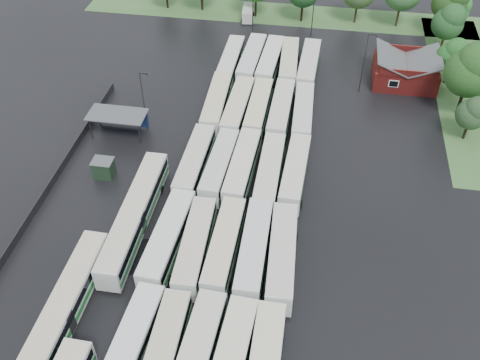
# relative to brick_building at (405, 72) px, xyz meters

# --- Properties ---
(ground) EXTENTS (160.00, 160.00, 0.00)m
(ground) POSITION_rel_brick_building_xyz_m (-24.00, -42.77, -1.87)
(ground) COLOR black
(ground) RESTS_ON ground
(brick_building) EXTENTS (10.07, 8.60, 5.39)m
(brick_building) POSITION_rel_brick_building_xyz_m (0.00, 0.00, 0.00)
(brick_building) COLOR maroon
(brick_building) RESTS_ON ground
(wash_shed) EXTENTS (8.20, 4.20, 3.58)m
(wash_shed) POSITION_rel_brick_building_xyz_m (-41.20, -20.74, 1.12)
(wash_shed) COLOR #2D2D30
(wash_shed) RESTS_ON ground
(utility_hut) EXTENTS (2.70, 2.20, 2.62)m
(utility_hut) POSITION_rel_brick_building_xyz_m (-40.20, -30.17, -0.55)
(utility_hut) COLOR black
(utility_hut) RESTS_ON ground
(grass_strip_north) EXTENTS (80.00, 10.00, 0.01)m
(grass_strip_north) POSITION_rel_brick_building_xyz_m (-22.00, 22.03, -1.86)
(grass_strip_north) COLOR #416E34
(grass_strip_north) RESTS_ON ground
(grass_strip_east) EXTENTS (10.00, 50.00, 0.01)m
(grass_strip_east) POSITION_rel_brick_building_xyz_m (10.00, 0.03, -1.86)
(grass_strip_east) COLOR #416E34
(grass_strip_east) RESTS_ON ground
(west_fence) EXTENTS (0.10, 50.00, 1.20)m
(west_fence) POSITION_rel_brick_building_xyz_m (-46.20, -34.77, -1.27)
(west_fence) COLOR #2D2D30
(west_fence) RESTS_ON ground
(bus_r1c0) EXTENTS (3.42, 13.19, 3.64)m
(bus_r1c0) POSITION_rel_brick_building_xyz_m (-28.33, -55.06, 0.14)
(bus_r1c0) COLOR silver
(bus_r1c0) RESTS_ON ground
(bus_r1c1) EXTENTS (2.87, 12.68, 3.52)m
(bus_r1c1) POSITION_rel_brick_building_xyz_m (-25.12, -55.09, 0.07)
(bus_r1c1) COLOR silver
(bus_r1c1) RESTS_ON ground
(bus_r1c2) EXTENTS (3.45, 13.45, 3.71)m
(bus_r1c2) POSITION_rel_brick_building_xyz_m (-22.03, -55.07, 0.17)
(bus_r1c2) COLOR silver
(bus_r1c2) RESTS_ON ground
(bus_r2c0) EXTENTS (3.41, 13.47, 3.72)m
(bus_r2c0) POSITION_rel_brick_building_xyz_m (-28.44, -41.33, 0.18)
(bus_r2c0) COLOR silver
(bus_r2c0) RESTS_ON ground
(bus_r2c1) EXTENTS (3.14, 12.82, 3.55)m
(bus_r2c1) POSITION_rel_brick_building_xyz_m (-25.17, -41.76, 0.08)
(bus_r2c1) COLOR silver
(bus_r2c1) RESTS_ON ground
(bus_r2c2) EXTENTS (2.86, 12.83, 3.56)m
(bus_r2c2) POSITION_rel_brick_building_xyz_m (-22.00, -41.27, 0.09)
(bus_r2c2) COLOR silver
(bus_r2c2) RESTS_ON ground
(bus_r2c3) EXTENTS (3.01, 13.23, 3.67)m
(bus_r2c3) POSITION_rel_brick_building_xyz_m (-18.68, -41.27, 0.15)
(bus_r2c3) COLOR silver
(bus_r2c3) RESTS_ON ground
(bus_r2c4) EXTENTS (3.46, 13.42, 3.70)m
(bus_r2c4) POSITION_rel_brick_building_xyz_m (-15.56, -41.61, 0.17)
(bus_r2c4) COLOR silver
(bus_r2c4) RESTS_ON ground
(bus_r3c0) EXTENTS (2.93, 13.02, 3.62)m
(bus_r3c0) POSITION_rel_brick_building_xyz_m (-28.46, -27.85, 0.12)
(bus_r3c0) COLOR silver
(bus_r3c0) RESTS_ON ground
(bus_r3c1) EXTENTS (3.12, 12.67, 3.50)m
(bus_r3c1) POSITION_rel_brick_building_xyz_m (-25.14, -27.92, 0.06)
(bus_r3c1) COLOR silver
(bus_r3c1) RESTS_ON ground
(bus_r3c2) EXTENTS (3.17, 13.16, 3.64)m
(bus_r3c2) POSITION_rel_brick_building_xyz_m (-22.19, -27.81, 0.14)
(bus_r3c2) COLOR silver
(bus_r3c2) RESTS_ON ground
(bus_r3c3) EXTENTS (2.81, 13.01, 3.62)m
(bus_r3c3) POSITION_rel_brick_building_xyz_m (-18.60, -28.22, 0.12)
(bus_r3c3) COLOR silver
(bus_r3c3) RESTS_ON ground
(bus_r3c4) EXTENTS (3.15, 12.82, 3.54)m
(bus_r3c4) POSITION_rel_brick_building_xyz_m (-15.40, -27.63, 0.08)
(bus_r3c4) COLOR silver
(bus_r3c4) RESTS_ON ground
(bus_r4c0) EXTENTS (3.27, 13.38, 3.70)m
(bus_r4c0) POSITION_rel_brick_building_xyz_m (-28.29, -14.17, 0.17)
(bus_r4c0) COLOR silver
(bus_r4c0) RESTS_ON ground
(bus_r4c1) EXTENTS (3.13, 13.19, 3.65)m
(bus_r4c1) POSITION_rel_brick_building_xyz_m (-25.02, -14.69, 0.14)
(bus_r4c1) COLOR silver
(bus_r4c1) RESTS_ON ground
(bus_r4c2) EXTENTS (2.82, 12.70, 3.53)m
(bus_r4c2) POSITION_rel_brick_building_xyz_m (-22.00, -14.31, 0.07)
(bus_r4c2) COLOR silver
(bus_r4c2) RESTS_ON ground
(bus_r4c3) EXTENTS (2.93, 13.16, 3.66)m
(bus_r4c3) POSITION_rel_brick_building_xyz_m (-18.67, -14.35, 0.14)
(bus_r4c3) COLOR silver
(bus_r4c3) RESTS_ON ground
(bus_r4c4) EXTENTS (3.04, 12.77, 3.54)m
(bus_r4c4) POSITION_rel_brick_building_xyz_m (-15.43, -14.48, 0.08)
(bus_r4c4) COLOR silver
(bus_r4c4) RESTS_ON ground
(bus_r5c0) EXTENTS (2.72, 12.60, 3.50)m
(bus_r5c0) POSITION_rel_brick_building_xyz_m (-28.49, -1.09, 0.06)
(bus_r5c0) COLOR silver
(bus_r5c0) RESTS_ON ground
(bus_r5c1) EXTENTS (3.33, 13.44, 3.71)m
(bus_r5c1) POSITION_rel_brick_building_xyz_m (-25.06, -0.57, 0.18)
(bus_r5c1) COLOR silver
(bus_r5c1) RESTS_ON ground
(bus_r5c2) EXTENTS (3.38, 13.35, 3.68)m
(bus_r5c2) POSITION_rel_brick_building_xyz_m (-21.97, -0.65, 0.16)
(bus_r5c2) COLOR silver
(bus_r5c2) RESTS_ON ground
(bus_r5c3) EXTENTS (3.36, 13.12, 3.62)m
(bus_r5c3) POSITION_rel_brick_building_xyz_m (-18.84, -0.57, 0.13)
(bus_r5c3) COLOR silver
(bus_r5c3) RESTS_ON ground
(bus_r5c4) EXTENTS (3.22, 13.40, 3.71)m
(bus_r5c4) POSITION_rel_brick_building_xyz_m (-15.55, -0.88, 0.17)
(bus_r5c4) COLOR silver
(bus_r5c4) RESTS_ON ground
(artic_bus_west_b) EXTENTS (2.89, 19.74, 3.66)m
(artic_bus_west_b) POSITION_rel_brick_building_xyz_m (-33.21, -38.40, 0.16)
(artic_bus_west_b) COLOR silver
(artic_bus_west_b) RESTS_ON ground
(artic_bus_west_c) EXTENTS (2.85, 19.09, 3.54)m
(artic_bus_west_c) POSITION_rel_brick_building_xyz_m (-36.17, -52.29, 0.10)
(artic_bus_west_c) COLOR silver
(artic_bus_west_c) RESTS_ON ground
(minibus) EXTENTS (2.47, 5.50, 2.33)m
(minibus) POSITION_rel_brick_building_xyz_m (-28.74, 18.74, -0.57)
(minibus) COLOR silver
(minibus) RESTS_ON ground
(tree_north_6) EXTENTS (6.41, 6.41, 10.62)m
(tree_north_6) POSITION_rel_brick_building_xyz_m (8.25, 17.93, 4.96)
(tree_north_6) COLOR black
(tree_north_6) RESTS_ON ground
(tree_east_0) EXTENTS (4.35, 4.32, 7.15)m
(tree_east_0) POSITION_rel_brick_building_xyz_m (7.85, -14.08, 2.73)
(tree_east_0) COLOR black
(tree_east_0) RESTS_ON ground
(tree_east_1) EXTENTS (7.25, 7.25, 12.01)m
(tree_east_1) POSITION_rel_brick_building_xyz_m (7.80, -7.76, 5.86)
(tree_east_1) COLOR black
(tree_east_1) RESTS_ON ground
(tree_east_2) EXTENTS (4.87, 4.87, 8.06)m
(tree_east_2) POSITION_rel_brick_building_xyz_m (6.88, 0.89, 3.32)
(tree_east_2) COLOR black
(tree_east_2) RESTS_ON ground
(tree_east_3) EXTENTS (5.44, 5.44, 9.02)m
(tree_east_3) POSITION_rel_brick_building_xyz_m (7.33, 11.49, 3.93)
(tree_east_3) COLOR #3D2D1E
(tree_east_3) RESTS_ON ground
(tree_east_4) EXTENTS (4.81, 4.80, 7.96)m
(tree_east_4) POSITION_rel_brick_building_xyz_m (9.78, 18.52, 3.25)
(tree_east_4) COLOR black
(tree_east_4) RESTS_ON ground
(lamp_post_ne) EXTENTS (1.55, 0.30, 10.08)m
(lamp_post_ne) POSITION_rel_brick_building_xyz_m (-6.98, -3.99, 3.98)
(lamp_post_ne) COLOR #2D2D30
(lamp_post_ne) RESTS_ON ground
(lamp_post_nw) EXTENTS (1.40, 0.27, 9.11)m
(lamp_post_nw) POSITION_rel_brick_building_xyz_m (-37.85, -18.60, 3.42)
(lamp_post_nw) COLOR #2D2D30
(lamp_post_nw) RESTS_ON ground
(lamp_post_back_w) EXTENTS (1.61, 0.31, 10.44)m
(lamp_post_back_w) POSITION_rel_brick_building_xyz_m (-26.65, 11.80, 4.20)
(lamp_post_back_w) COLOR #2D2D30
(lamp_post_back_w) RESTS_ON ground
(lamp_post_back_e) EXTENTS (1.45, 0.28, 9.43)m
(lamp_post_back_e) POSITION_rel_brick_building_xyz_m (-15.87, 13.42, 3.61)
(lamp_post_back_e) COLOR #2D2D30
(lamp_post_back_e) RESTS_ON ground
(puddle_2) EXTENTS (5.51, 5.51, 0.01)m
(puddle_2) POSITION_rel_brick_building_xyz_m (-31.16, -42.70, -1.86)
(puddle_2) COLOR black
(puddle_2) RESTS_ON ground
(puddle_3) EXTENTS (2.98, 2.98, 0.01)m
(puddle_3) POSITION_rel_brick_building_xyz_m (-17.44, -44.67, -1.86)
(puddle_3) COLOR black
(puddle_3) RESTS_ON ground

